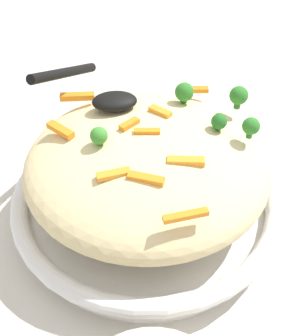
# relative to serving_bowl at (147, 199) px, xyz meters

# --- Properties ---
(ground_plane) EXTENTS (2.40, 2.40, 0.00)m
(ground_plane) POSITION_rel_serving_bowl_xyz_m (0.00, 0.00, -0.03)
(ground_plane) COLOR beige
(serving_bowl) EXTENTS (0.35, 0.35, 0.05)m
(serving_bowl) POSITION_rel_serving_bowl_xyz_m (0.00, 0.00, 0.00)
(serving_bowl) COLOR silver
(serving_bowl) RESTS_ON ground_plane
(pasta_mound) EXTENTS (0.30, 0.29, 0.09)m
(pasta_mound) POSITION_rel_serving_bowl_xyz_m (0.00, 0.00, 0.06)
(pasta_mound) COLOR beige
(pasta_mound) RESTS_ON serving_bowl
(carrot_piece_0) EXTENTS (0.04, 0.01, 0.01)m
(carrot_piece_0) POSITION_rel_serving_bowl_xyz_m (-0.02, 0.12, 0.10)
(carrot_piece_0) COLOR orange
(carrot_piece_0) RESTS_ON pasta_mound
(carrot_piece_1) EXTENTS (0.03, 0.03, 0.01)m
(carrot_piece_1) POSITION_rel_serving_bowl_xyz_m (-0.02, -0.04, 0.11)
(carrot_piece_1) COLOR orange
(carrot_piece_1) RESTS_ON pasta_mound
(carrot_piece_2) EXTENTS (0.04, 0.01, 0.01)m
(carrot_piece_2) POSITION_rel_serving_bowl_xyz_m (0.08, -0.09, 0.11)
(carrot_piece_2) COLOR orange
(carrot_piece_2) RESTS_ON pasta_mound
(carrot_piece_3) EXTENTS (0.03, 0.04, 0.01)m
(carrot_piece_3) POSITION_rel_serving_bowl_xyz_m (0.10, -0.02, 0.10)
(carrot_piece_3) COLOR orange
(carrot_piece_3) RESTS_ON pasta_mound
(carrot_piece_4) EXTENTS (0.03, 0.01, 0.01)m
(carrot_piece_4) POSITION_rel_serving_bowl_xyz_m (-0.00, 0.00, 0.11)
(carrot_piece_4) COLOR orange
(carrot_piece_4) RESTS_ON pasta_mound
(carrot_piece_5) EXTENTS (0.04, 0.02, 0.01)m
(carrot_piece_5) POSITION_rel_serving_bowl_xyz_m (-0.04, 0.05, 0.11)
(carrot_piece_5) COLOR orange
(carrot_piece_5) RESTS_ON pasta_mound
(carrot_piece_6) EXTENTS (0.04, 0.02, 0.01)m
(carrot_piece_6) POSITION_rel_serving_bowl_xyz_m (0.04, 0.06, 0.10)
(carrot_piece_6) COLOR orange
(carrot_piece_6) RESTS_ON pasta_mound
(carrot_piece_7) EXTENTS (0.03, 0.02, 0.01)m
(carrot_piece_7) POSITION_rel_serving_bowl_xyz_m (0.02, -0.02, 0.11)
(carrot_piece_7) COLOR orange
(carrot_piece_7) RESTS_ON pasta_mound
(carrot_piece_8) EXTENTS (0.03, 0.01, 0.01)m
(carrot_piece_8) POSITION_rel_serving_bowl_xyz_m (-0.08, -0.09, 0.10)
(carrot_piece_8) COLOR orange
(carrot_piece_8) RESTS_ON pasta_mound
(carrot_piece_9) EXTENTS (0.04, 0.02, 0.01)m
(carrot_piece_9) POSITION_rel_serving_bowl_xyz_m (0.01, 0.07, 0.10)
(carrot_piece_9) COLOR orange
(carrot_piece_9) RESTS_ON pasta_mound
(broccoli_floret_0) EXTENTS (0.02, 0.02, 0.03)m
(broccoli_floret_0) POSITION_rel_serving_bowl_xyz_m (0.05, 0.01, 0.12)
(broccoli_floret_0) COLOR #377928
(broccoli_floret_0) RESTS_ON pasta_mound
(broccoli_floret_1) EXTENTS (0.02, 0.02, 0.02)m
(broccoli_floret_1) POSITION_rel_serving_bowl_xyz_m (-0.09, -0.01, 0.11)
(broccoli_floret_1) COLOR #205B1C
(broccoli_floret_1) RESTS_ON pasta_mound
(broccoli_floret_2) EXTENTS (0.02, 0.02, 0.03)m
(broccoli_floret_2) POSITION_rel_serving_bowl_xyz_m (-0.06, -0.07, 0.12)
(broccoli_floret_2) COLOR #296820
(broccoli_floret_2) RESTS_ON pasta_mound
(broccoli_floret_3) EXTENTS (0.02, 0.02, 0.03)m
(broccoli_floret_3) POSITION_rel_serving_bowl_xyz_m (-0.12, -0.05, 0.12)
(broccoli_floret_3) COLOR #296820
(broccoli_floret_3) RESTS_ON pasta_mound
(broccoli_floret_4) EXTENTS (0.02, 0.02, 0.03)m
(broccoli_floret_4) POSITION_rel_serving_bowl_xyz_m (-0.12, 0.01, 0.12)
(broccoli_floret_4) COLOR #296820
(broccoli_floret_4) RESTS_ON pasta_mound
(serving_spoon) EXTENTS (0.12, 0.13, 0.07)m
(serving_spoon) POSITION_rel_serving_bowl_xyz_m (0.05, -0.07, 0.12)
(serving_spoon) COLOR black
(serving_spoon) RESTS_ON pasta_mound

